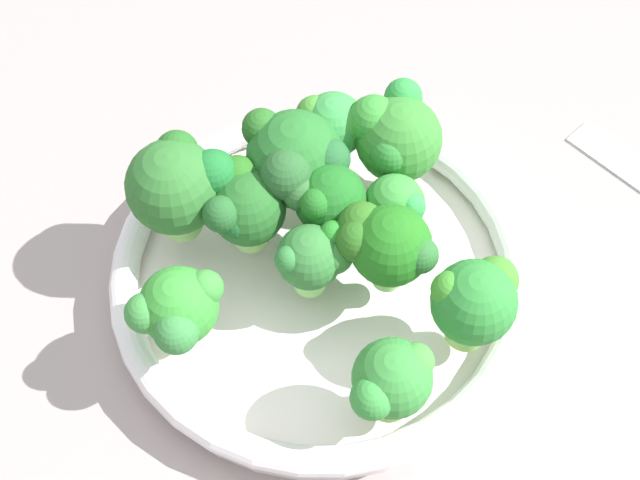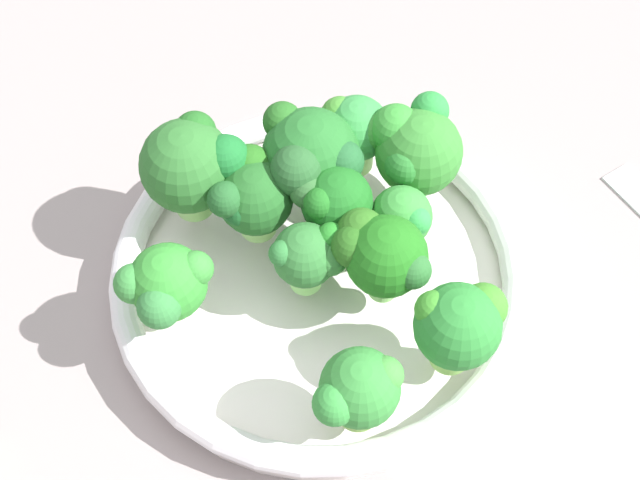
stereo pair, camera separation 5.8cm
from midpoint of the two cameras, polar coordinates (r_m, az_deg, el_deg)
ground_plane at (r=65.22cm, az=5.43°, el=-3.13°), size 130.00×130.00×2.50cm
bowl at (r=61.80cm, az=2.67°, el=-2.59°), size 29.09×29.09×3.58cm
broccoli_floret_0 at (r=61.29cm, az=8.86°, el=5.67°), size 6.74×6.50×7.05cm
broccoli_floret_1 at (r=54.51cm, az=11.97°, el=-5.62°), size 5.43×5.72×6.93cm
broccoli_floret_2 at (r=55.95cm, az=6.91°, el=-1.13°), size 5.64×6.39×6.98cm
broccoli_floret_3 at (r=58.76cm, az=-1.64°, el=2.65°), size 6.01×5.51×6.23cm
broccoli_floret_4 at (r=52.46cm, az=5.59°, el=-9.89°), size 5.07×5.24×6.06cm
broccoli_floret_5 at (r=58.93cm, az=8.07°, el=1.05°), size 4.91×4.18×5.28cm
broccoli_floret_6 at (r=55.57cm, az=-7.02°, el=-3.14°), size 5.96×6.18×6.11cm
broccoli_floret_7 at (r=56.61cm, az=2.16°, el=-1.26°), size 4.31×5.07×5.59cm
broccoli_floret_8 at (r=58.07cm, az=3.66°, el=2.22°), size 4.85×5.59×6.57cm
broccoli_floret_9 at (r=59.89cm, az=2.11°, el=5.16°), size 7.46×7.11×7.61cm
broccoli_floret_10 at (r=62.34cm, az=5.02°, el=6.93°), size 4.68×5.19×6.32cm
broccoli_floret_11 at (r=59.43cm, az=-5.54°, el=4.66°), size 6.51×7.49×7.90cm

